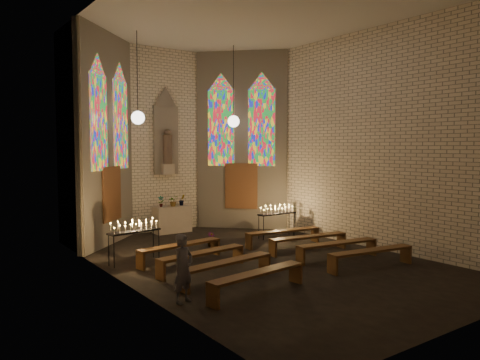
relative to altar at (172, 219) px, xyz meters
name	(u,v)px	position (x,y,z in m)	size (l,w,h in m)	color
floor	(260,261)	(0.00, -5.45, -0.50)	(12.00, 12.00, 0.00)	black
room	(200,133)	(0.00, -2.08, 3.22)	(8.22, 12.43, 7.00)	#EEDFC7
altar	(172,219)	(0.00, 0.00, 0.00)	(1.40, 0.60, 1.00)	#BDAD9A
flower_vase_left	(161,201)	(-0.44, 0.05, 0.71)	(0.22, 0.15, 0.42)	#4C723F
flower_vase_center	(173,201)	(0.03, -0.05, 0.71)	(0.37, 0.32, 0.41)	#4C723F
flower_vase_right	(182,200)	(0.43, 0.02, 0.71)	(0.23, 0.19, 0.43)	#4C723F
aisle_flower_pot	(211,239)	(-0.14, -3.00, -0.27)	(0.26, 0.26, 0.47)	#4C723F
votive_stand_left	(134,228)	(-3.00, -3.55, 0.47)	(1.57, 0.59, 1.13)	black
votive_stand_right	(277,211)	(2.62, -3.04, 0.44)	(1.50, 0.38, 1.09)	black
pew_left_0	(180,247)	(-1.91, -4.22, -0.09)	(2.67, 0.73, 0.51)	#4F3116
pew_right_0	(283,233)	(1.91, -4.22, -0.09)	(2.67, 0.73, 0.51)	#4F3116
pew_left_1	(202,255)	(-1.91, -5.42, -0.09)	(2.67, 0.73, 0.51)	#4F3116
pew_right_1	(308,239)	(1.91, -5.42, -0.09)	(2.67, 0.73, 0.51)	#4F3116
pew_left_2	(227,265)	(-1.91, -6.62, -0.09)	(2.67, 0.73, 0.51)	#4F3116
pew_right_2	(337,245)	(1.91, -6.62, -0.09)	(2.67, 0.73, 0.51)	#4F3116
pew_left_3	(258,276)	(-1.91, -7.82, -0.09)	(2.67, 0.73, 0.51)	#4F3116
pew_right_3	(371,253)	(1.91, -7.82, -0.09)	(2.67, 0.73, 0.51)	#4F3116
visitor	(183,268)	(-3.50, -7.34, 0.22)	(0.53, 0.35, 1.44)	#51505A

